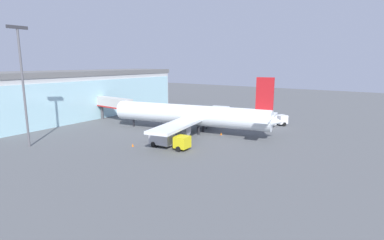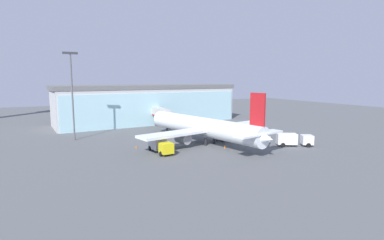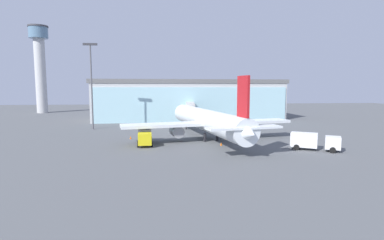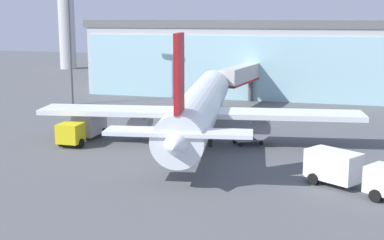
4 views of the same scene
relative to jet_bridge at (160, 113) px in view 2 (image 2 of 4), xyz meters
The scene contains 10 objects.
ground 27.54m from the jet_bridge, 88.16° to the right, with size 240.00×240.00×0.00m, color #545659.
terminal_building 13.21m from the jet_bridge, 86.15° to the left, with size 58.28×19.16×12.08m.
jet_bridge is the anchor object (origin of this frame).
apron_light_mast 25.62m from the jet_bridge, 164.35° to the right, with size 3.20×0.40×19.89m.
airplane 22.99m from the jet_bridge, 87.06° to the right, with size 32.40×36.86×11.52m.
catering_truck 28.53m from the jet_bridge, 111.36° to the right, with size 2.82×7.41×2.65m.
fuel_truck 37.94m from the jet_bridge, 64.28° to the right, with size 7.43×5.53×2.65m.
baggage_cart 23.71m from the jet_bridge, 74.76° to the right, with size 3.21×2.94×1.50m.
safety_cone_nose 29.53m from the jet_bridge, 84.77° to the right, with size 0.36×0.36×0.55m, color orange.
safety_cone_wingtip 25.30m from the jet_bridge, 122.43° to the right, with size 0.36×0.36×0.55m, color orange.
Camera 2 is at (-31.21, -51.89, 13.95)m, focal length 28.00 mm.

